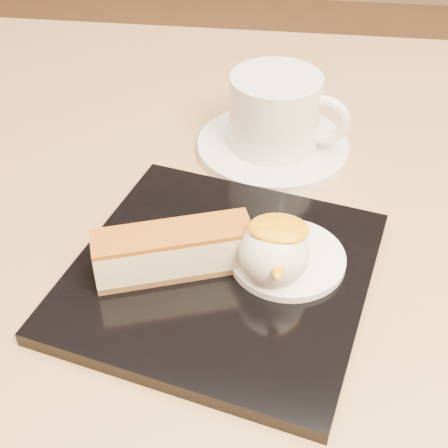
# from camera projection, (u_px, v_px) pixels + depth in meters

# --- Properties ---
(table) EXTENTS (0.80, 0.80, 0.72)m
(table) POSITION_uv_depth(u_px,v_px,m) (241.00, 331.00, 0.65)
(table) COLOR black
(table) RESTS_ON ground
(dessert_plate) EXTENTS (0.26, 0.26, 0.01)m
(dessert_plate) POSITION_uv_depth(u_px,v_px,m) (221.00, 274.00, 0.48)
(dessert_plate) COLOR black
(dessert_plate) RESTS_ON table
(cheesecake) EXTENTS (0.12, 0.07, 0.04)m
(cheesecake) POSITION_uv_depth(u_px,v_px,m) (173.00, 251.00, 0.46)
(cheesecake) COLOR brown
(cheesecake) RESTS_ON dessert_plate
(cream_smear) EXTENTS (0.09, 0.09, 0.01)m
(cream_smear) POSITION_uv_depth(u_px,v_px,m) (287.00, 258.00, 0.48)
(cream_smear) COLOR white
(cream_smear) RESTS_ON dessert_plate
(ice_cream_scoop) EXTENTS (0.05, 0.05, 0.05)m
(ice_cream_scoop) POSITION_uv_depth(u_px,v_px,m) (274.00, 253.00, 0.45)
(ice_cream_scoop) COLOR white
(ice_cream_scoop) RESTS_ON cream_smear
(mango_sauce) EXTENTS (0.04, 0.03, 0.01)m
(mango_sauce) POSITION_uv_depth(u_px,v_px,m) (279.00, 228.00, 0.44)
(mango_sauce) COLOR orange
(mango_sauce) RESTS_ON ice_cream_scoop
(mint_sprig) EXTENTS (0.03, 0.02, 0.00)m
(mint_sprig) POSITION_uv_depth(u_px,v_px,m) (253.00, 230.00, 0.50)
(mint_sprig) COLOR #2B842D
(mint_sprig) RESTS_ON cream_smear
(saucer) EXTENTS (0.15, 0.15, 0.01)m
(saucer) POSITION_uv_depth(u_px,v_px,m) (273.00, 147.00, 0.62)
(saucer) COLOR white
(saucer) RESTS_ON table
(coffee_cup) EXTENTS (0.12, 0.09, 0.07)m
(coffee_cup) POSITION_uv_depth(u_px,v_px,m) (277.00, 110.00, 0.59)
(coffee_cup) COLOR white
(coffee_cup) RESTS_ON saucer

